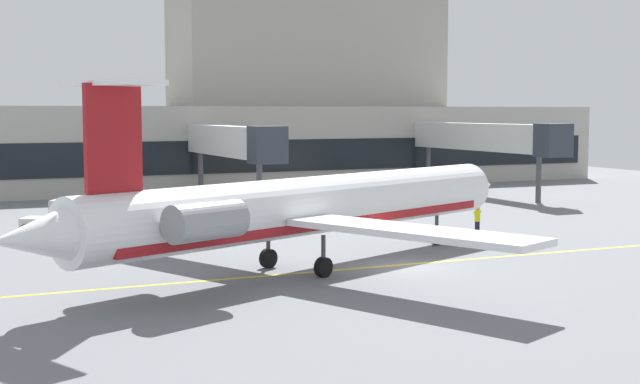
# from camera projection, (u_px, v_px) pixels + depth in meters

# --- Properties ---
(ground) EXTENTS (120.00, 120.00, 0.11)m
(ground) POSITION_uv_depth(u_px,v_px,m) (407.00, 268.00, 42.05)
(ground) COLOR slate
(terminal_building) EXTENTS (76.35, 16.34, 19.93)m
(terminal_building) POSITION_uv_depth(u_px,v_px,m) (257.00, 117.00, 89.58)
(terminal_building) COLOR #ADA89E
(terminal_building) RESTS_ON ground
(jet_bridge_west) EXTENTS (2.40, 21.31, 6.40)m
(jet_bridge_west) POSITION_uv_depth(u_px,v_px,m) (487.00, 138.00, 77.52)
(jet_bridge_west) COLOR silver
(jet_bridge_west) RESTS_ON ground
(jet_bridge_east) EXTENTS (2.40, 19.02, 6.32)m
(jet_bridge_east) POSITION_uv_depth(u_px,v_px,m) (232.00, 142.00, 69.14)
(jet_bridge_east) COLOR silver
(jet_bridge_east) RESTS_ON ground
(regional_jet) EXTENTS (30.01, 24.31, 8.50)m
(regional_jet) POSITION_uv_depth(u_px,v_px,m) (306.00, 207.00, 40.81)
(regional_jet) COLOR white
(regional_jet) RESTS_ON ground
(baggage_tug) EXTENTS (3.21, 3.41, 1.94)m
(baggage_tug) POSITION_uv_depth(u_px,v_px,m) (143.00, 223.00, 51.48)
(baggage_tug) COLOR #1E4CB2
(baggage_tug) RESTS_ON ground
(pushback_tractor) EXTENTS (4.14, 3.77, 2.13)m
(pushback_tractor) POSITION_uv_depth(u_px,v_px,m) (345.00, 193.00, 69.28)
(pushback_tractor) COLOR #E5B20C
(pushback_tractor) RESTS_ON ground
(belt_loader) EXTENTS (3.50, 2.99, 2.08)m
(belt_loader) POSITION_uv_depth(u_px,v_px,m) (54.00, 219.00, 52.94)
(belt_loader) COLOR silver
(belt_loader) RESTS_ON ground
(fuel_tank) EXTENTS (6.60, 2.74, 2.39)m
(fuel_tank) POSITION_uv_depth(u_px,v_px,m) (401.00, 184.00, 73.22)
(fuel_tank) COLOR white
(fuel_tank) RESTS_ON ground
(marshaller) EXTENTS (0.79, 0.43, 1.92)m
(marshaller) POSITION_uv_depth(u_px,v_px,m) (477.00, 219.00, 52.39)
(marshaller) COLOR #191E33
(marshaller) RESTS_ON ground
(safety_cone_alpha) EXTENTS (0.47, 0.47, 0.55)m
(safety_cone_alpha) POSITION_uv_depth(u_px,v_px,m) (143.00, 251.00, 45.27)
(safety_cone_alpha) COLOR orange
(safety_cone_alpha) RESTS_ON ground
(safety_cone_bravo) EXTENTS (0.47, 0.47, 0.55)m
(safety_cone_bravo) POSITION_uv_depth(u_px,v_px,m) (416.00, 230.00, 53.09)
(safety_cone_bravo) COLOR orange
(safety_cone_bravo) RESTS_ON ground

